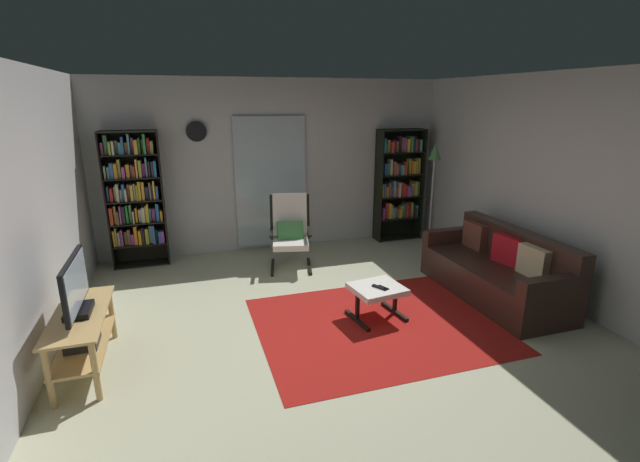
% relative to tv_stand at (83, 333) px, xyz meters
% --- Properties ---
extents(ground_plane, '(7.02, 7.02, 0.00)m').
position_rel_tv_stand_xyz_m(ground_plane, '(2.35, -0.01, -0.35)').
color(ground_plane, '#BEBE9B').
extents(wall_back, '(5.60, 0.06, 2.60)m').
position_rel_tv_stand_xyz_m(wall_back, '(2.35, 2.89, 0.95)').
color(wall_back, silver).
rests_on(wall_back, ground).
extents(wall_left, '(0.06, 6.00, 2.60)m').
position_rel_tv_stand_xyz_m(wall_left, '(-0.35, -0.01, 0.95)').
color(wall_left, silver).
rests_on(wall_left, ground).
extents(wall_right, '(0.06, 6.00, 2.60)m').
position_rel_tv_stand_xyz_m(wall_right, '(5.05, -0.01, 0.95)').
color(wall_right, silver).
rests_on(wall_right, ground).
extents(glass_door_panel, '(1.10, 0.01, 2.00)m').
position_rel_tv_stand_xyz_m(glass_door_panel, '(2.26, 2.82, 0.70)').
color(glass_door_panel, silver).
extents(area_rug, '(2.46, 2.02, 0.01)m').
position_rel_tv_stand_xyz_m(area_rug, '(2.77, -0.04, -0.35)').
color(area_rug, '#A61B16').
rests_on(area_rug, ground).
extents(tv_stand, '(0.42, 1.11, 0.54)m').
position_rel_tv_stand_xyz_m(tv_stand, '(0.00, 0.00, 0.00)').
color(tv_stand, tan).
rests_on(tv_stand, ground).
extents(television, '(0.20, 0.80, 0.49)m').
position_rel_tv_stand_xyz_m(television, '(0.00, 0.01, 0.42)').
color(television, black).
rests_on(television, tv_stand).
extents(bookshelf_near_tv, '(0.75, 0.30, 1.89)m').
position_rel_tv_stand_xyz_m(bookshelf_near_tv, '(0.30, 2.64, 0.66)').
color(bookshelf_near_tv, black).
rests_on(bookshelf_near_tv, ground).
extents(bookshelf_near_sofa, '(0.78, 0.30, 1.83)m').
position_rel_tv_stand_xyz_m(bookshelf_near_sofa, '(4.38, 2.68, 0.63)').
color(bookshelf_near_sofa, black).
rests_on(bookshelf_near_sofa, ground).
extents(leather_sofa, '(0.80, 1.93, 0.81)m').
position_rel_tv_stand_xyz_m(leather_sofa, '(4.45, 0.20, -0.04)').
color(leather_sofa, '#35211A').
rests_on(leather_sofa, ground).
extents(lounge_armchair, '(0.69, 0.76, 1.02)m').
position_rel_tv_stand_xyz_m(lounge_armchair, '(2.33, 1.94, 0.18)').
color(lounge_armchair, black).
rests_on(lounge_armchair, ground).
extents(ottoman, '(0.58, 0.55, 0.37)m').
position_rel_tv_stand_xyz_m(ottoman, '(2.83, 0.11, -0.05)').
color(ottoman, white).
rests_on(ottoman, ground).
extents(tv_remote, '(0.11, 0.14, 0.02)m').
position_rel_tv_stand_xyz_m(tv_remote, '(2.83, 0.07, 0.03)').
color(tv_remote, black).
rests_on(tv_remote, ottoman).
extents(cell_phone, '(0.12, 0.16, 0.01)m').
position_rel_tv_stand_xyz_m(cell_phone, '(2.86, 0.05, 0.02)').
color(cell_phone, black).
rests_on(cell_phone, ottoman).
extents(floor_lamp_by_shelf, '(0.22, 0.22, 1.66)m').
position_rel_tv_stand_xyz_m(floor_lamp_by_shelf, '(4.58, 1.97, 1.00)').
color(floor_lamp_by_shelf, '#A5A5AD').
rests_on(floor_lamp_by_shelf, ground).
extents(wall_clock, '(0.29, 0.03, 0.29)m').
position_rel_tv_stand_xyz_m(wall_clock, '(1.20, 2.81, 1.50)').
color(wall_clock, silver).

